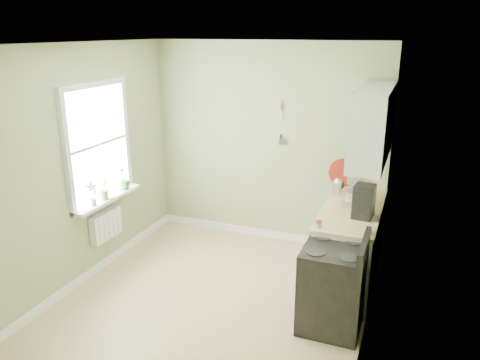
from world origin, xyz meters
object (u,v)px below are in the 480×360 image
(stand_mixer, at_px, (355,189))
(coffee_maker, at_px, (364,202))
(stove, at_px, (333,286))
(kettle, at_px, (337,187))

(stand_mixer, relative_size, coffee_maker, 1.17)
(stove, height_order, coffee_maker, coffee_maker)
(coffee_maker, bearing_deg, stand_mixer, 110.93)
(stove, bearing_deg, stand_mixer, 89.73)
(kettle, distance_m, coffee_maker, 0.72)
(stove, relative_size, coffee_maker, 2.68)
(stand_mixer, distance_m, coffee_maker, 0.41)
(stand_mixer, height_order, kettle, stand_mixer)
(stove, height_order, stand_mixer, stand_mixer)
(stove, height_order, kettle, kettle)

